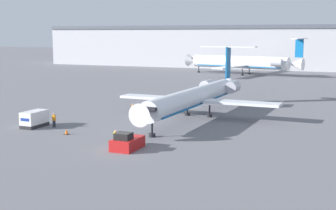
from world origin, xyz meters
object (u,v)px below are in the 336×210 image
object	(u,v)px
worker_near_tug	(115,138)
worker_by_wing	(133,109)
worker_on_apron	(54,120)
airplane_parked_far_left	(243,62)
traffic_cone_left	(67,132)
luggage_cart	(34,119)
pushback_tug	(127,142)
airplane_main	(197,96)

from	to	relation	value
worker_near_tug	worker_by_wing	size ratio (longest dim) A/B	1.02
worker_on_apron	worker_by_wing	bearing A→B (deg)	65.11
airplane_parked_far_left	worker_near_tug	bearing A→B (deg)	-84.80
traffic_cone_left	worker_near_tug	bearing A→B (deg)	-20.54
worker_by_wing	worker_on_apron	xyz separation A→B (m)	(-5.35, -11.53, 0.04)
worker_by_wing	worker_near_tug	bearing A→B (deg)	-68.79
luggage_cart	worker_by_wing	bearing A→B (deg)	58.11
luggage_cart	worker_by_wing	size ratio (longest dim) A/B	2.13
pushback_tug	airplane_main	bearing A→B (deg)	88.76
worker_near_tug	traffic_cone_left	world-z (taller)	worker_near_tug
airplane_main	pushback_tug	size ratio (longest dim) A/B	8.60
pushback_tug	worker_by_wing	size ratio (longest dim) A/B	2.22
airplane_parked_far_left	worker_by_wing	bearing A→B (deg)	-88.90
worker_by_wing	pushback_tug	bearing A→B (deg)	-64.91
pushback_tug	luggage_cart	size ratio (longest dim) A/B	1.04
luggage_cart	pushback_tug	bearing A→B (deg)	-19.58
worker_on_apron	worker_near_tug	bearing A→B (deg)	-26.56
worker_on_apron	pushback_tug	bearing A→B (deg)	-25.54
worker_by_wing	traffic_cone_left	world-z (taller)	worker_by_wing
pushback_tug	luggage_cart	distance (m)	17.20
airplane_main	airplane_parked_far_left	bearing A→B (deg)	98.34
worker_near_tug	airplane_parked_far_left	distance (m)	91.08
airplane_main	pushback_tug	bearing A→B (deg)	-91.24
worker_near_tug	worker_on_apron	bearing A→B (deg)	153.44
airplane_main	traffic_cone_left	world-z (taller)	airplane_main
worker_near_tug	traffic_cone_left	distance (m)	8.85
pushback_tug	airplane_parked_far_left	bearing A→B (deg)	96.20
worker_by_wing	traffic_cone_left	xyz separation A→B (m)	(-1.42, -14.53, -0.60)
luggage_cart	worker_on_apron	distance (m)	2.51
worker_on_apron	traffic_cone_left	bearing A→B (deg)	-37.37
airplane_main	luggage_cart	world-z (taller)	airplane_main
airplane_main	airplane_parked_far_left	size ratio (longest dim) A/B	0.92
pushback_tug	luggage_cart	xyz separation A→B (m)	(-16.21, 5.77, 0.33)
luggage_cart	worker_near_tug	distance (m)	15.46
airplane_main	airplane_parked_far_left	world-z (taller)	airplane_parked_far_left
pushback_tug	worker_on_apron	world-z (taller)	pushback_tug
pushback_tug	luggage_cart	world-z (taller)	luggage_cart
luggage_cart	airplane_parked_far_left	bearing A→B (deg)	85.78
airplane_main	worker_on_apron	distance (m)	20.09
airplane_main	worker_near_tug	size ratio (longest dim) A/B	18.75
luggage_cart	airplane_parked_far_left	xyz separation A→B (m)	(6.30, 85.43, 2.59)
worker_near_tug	traffic_cone_left	xyz separation A→B (m)	(-8.27, 3.10, -0.62)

